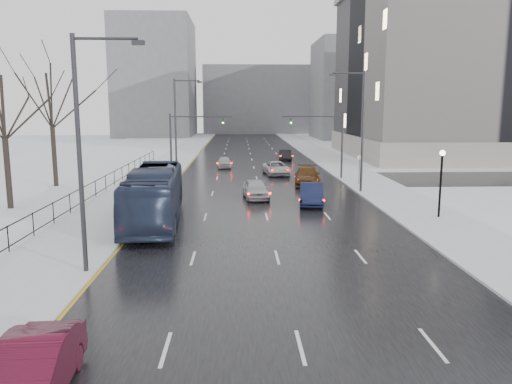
{
  "coord_description": "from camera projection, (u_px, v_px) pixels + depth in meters",
  "views": [
    {
      "loc": [
        -1.81,
        -0.82,
        7.1
      ],
      "look_at": [
        -0.86,
        26.15,
        2.5
      ],
      "focal_mm": 35.0,
      "sensor_mm": 36.0,
      "label": 1
    }
  ],
  "objects": [
    {
      "name": "road",
      "position": [
        253.0,
        166.0,
        61.17
      ],
      "size": [
        16.0,
        150.0,
        0.04
      ],
      "primitive_type": "cube",
      "color": "black",
      "rests_on": "ground"
    },
    {
      "name": "cross_road",
      "position": [
        257.0,
        180.0,
        49.35
      ],
      "size": [
        130.0,
        10.0,
        0.04
      ],
      "primitive_type": "cube",
      "color": "black",
      "rests_on": "ground"
    },
    {
      "name": "sidewalk_left",
      "position": [
        167.0,
        165.0,
        60.8
      ],
      "size": [
        5.0,
        150.0,
        0.16
      ],
      "primitive_type": "cube",
      "color": "silver",
      "rests_on": "ground"
    },
    {
      "name": "sidewalk_right",
      "position": [
        338.0,
        165.0,
        61.52
      ],
      "size": [
        5.0,
        150.0,
        0.16
      ],
      "primitive_type": "cube",
      "color": "silver",
      "rests_on": "ground"
    },
    {
      "name": "park_strip",
      "position": [
        89.0,
        166.0,
        60.47
      ],
      "size": [
        14.0,
        150.0,
        0.12
      ],
      "primitive_type": "cube",
      "color": "white",
      "rests_on": "ground"
    },
    {
      "name": "tree_park_d",
      "position": [
        11.0,
        210.0,
        34.94
      ],
      "size": [
        8.75,
        8.75,
        12.5
      ],
      "primitive_type": null,
      "color": "black",
      "rests_on": "ground"
    },
    {
      "name": "tree_park_e",
      "position": [
        56.0,
        187.0,
        44.78
      ],
      "size": [
        9.45,
        9.45,
        13.5
      ],
      "primitive_type": null,
      "color": "black",
      "rests_on": "ground"
    },
    {
      "name": "iron_fence",
      "position": [
        59.0,
        208.0,
        31.02
      ],
      "size": [
        0.06,
        70.0,
        1.3
      ],
      "color": "black",
      "rests_on": "sidewalk_left"
    },
    {
      "name": "streetlight_r_mid",
      "position": [
        360.0,
        125.0,
        40.81
      ],
      "size": [
        2.95,
        0.25,
        10.0
      ],
      "color": "#2D2D33",
      "rests_on": "ground"
    },
    {
      "name": "streetlight_l_near",
      "position": [
        84.0,
        144.0,
        20.54
      ],
      "size": [
        2.95,
        0.25,
        10.0
      ],
      "color": "#2D2D33",
      "rests_on": "ground"
    },
    {
      "name": "streetlight_l_far",
      "position": [
        178.0,
        122.0,
        52.07
      ],
      "size": [
        2.95,
        0.25,
        10.0
      ],
      "color": "#2D2D33",
      "rests_on": "ground"
    },
    {
      "name": "lamppost_r_mid",
      "position": [
        441.0,
        174.0,
        31.5
      ],
      "size": [
        0.36,
        0.36,
        4.28
      ],
      "color": "black",
      "rests_on": "sidewalk_right"
    },
    {
      "name": "mast_signal_right",
      "position": [
        332.0,
        138.0,
        48.91
      ],
      "size": [
        6.1,
        0.33,
        6.5
      ],
      "color": "#2D2D33",
      "rests_on": "ground"
    },
    {
      "name": "mast_signal_left",
      "position": [
        182.0,
        138.0,
        48.41
      ],
      "size": [
        6.1,
        0.33,
        6.5
      ],
      "color": "#2D2D33",
      "rests_on": "ground"
    },
    {
      "name": "no_uturn_sign",
      "position": [
        360.0,
        161.0,
        45.34
      ],
      "size": [
        0.6,
        0.06,
        2.7
      ],
      "color": "#2D2D33",
      "rests_on": "sidewalk_right"
    },
    {
      "name": "civic_building",
      "position": [
        492.0,
        78.0,
        72.32
      ],
      "size": [
        41.0,
        31.0,
        24.8
      ],
      "color": "gray",
      "rests_on": "ground"
    },
    {
      "name": "bldg_far_right",
      "position": [
        368.0,
        90.0,
        114.48
      ],
      "size": [
        24.0,
        20.0,
        22.0
      ],
      "primitive_type": "cube",
      "color": "slate",
      "rests_on": "ground"
    },
    {
      "name": "bldg_far_left",
      "position": [
        156.0,
        79.0,
        122.1
      ],
      "size": [
        18.0,
        22.0,
        28.0
      ],
      "primitive_type": "cube",
      "color": "slate",
      "rests_on": "ground"
    },
    {
      "name": "bldg_far_center",
      "position": [
        259.0,
        100.0,
        138.61
      ],
      "size": [
        30.0,
        18.0,
        18.0
      ],
      "primitive_type": "cube",
      "color": "slate",
      "rests_on": "ground"
    },
    {
      "name": "sedan_left_near",
      "position": [
        31.0,
        372.0,
        12.01
      ],
      "size": [
        1.88,
        4.69,
        1.51
      ],
      "primitive_type": "imported",
      "rotation": [
        0.0,
        0.0,
        0.06
      ],
      "color": "#480C1F",
      "rests_on": "road"
    },
    {
      "name": "bus",
      "position": [
        154.0,
        195.0,
        30.64
      ],
      "size": [
        3.7,
        12.38,
        3.4
      ],
      "primitive_type": "imported",
      "rotation": [
        0.0,
        0.0,
        0.07
      ],
      "color": "#252F49",
      "rests_on": "road"
    },
    {
      "name": "sedan_center_near",
      "position": [
        256.0,
        189.0,
        38.95
      ],
      "size": [
        2.22,
        4.61,
        1.52
      ],
      "primitive_type": "imported",
      "rotation": [
        0.0,
        0.0,
        0.1
      ],
      "color": "#ACACB0",
      "rests_on": "road"
    },
    {
      "name": "sedan_right_near",
      "position": [
        311.0,
        194.0,
        36.44
      ],
      "size": [
        2.26,
        4.95,
        1.57
      ],
      "primitive_type": "imported",
      "rotation": [
        0.0,
        0.0,
        -0.13
      ],
      "color": "#121838",
      "rests_on": "road"
    },
    {
      "name": "sedan_right_cross",
      "position": [
        276.0,
        168.0,
        52.54
      ],
      "size": [
        2.95,
        5.33,
        1.41
      ],
      "primitive_type": "imported",
      "rotation": [
        0.0,
        0.0,
        0.12
      ],
      "color": "#B7B4BA",
      "rests_on": "road"
    },
    {
      "name": "sedan_right_far",
      "position": [
        307.0,
        176.0,
        45.82
      ],
      "size": [
        2.9,
        5.81,
        1.62
      ],
      "primitive_type": "imported",
      "rotation": [
        0.0,
        0.0,
        -0.12
      ],
      "color": "#49290C",
      "rests_on": "road"
    },
    {
      "name": "sedan_center_far",
      "position": [
        224.0,
        162.0,
        58.8
      ],
      "size": [
        1.74,
        4.03,
        1.36
      ],
      "primitive_type": "imported",
      "rotation": [
        0.0,
        0.0,
        0.04
      ],
      "color": "#A5A4A8",
      "rests_on": "road"
    },
    {
      "name": "sedan_right_distant",
      "position": [
        285.0,
        155.0,
        67.25
      ],
      "size": [
        1.49,
        4.21,
        1.38
      ],
      "primitive_type": "imported",
      "rotation": [
        0.0,
        0.0,
        -0.01
      ],
      "color": "black",
      "rests_on": "road"
    }
  ]
}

